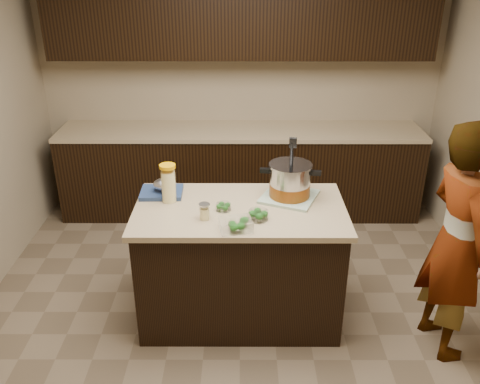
# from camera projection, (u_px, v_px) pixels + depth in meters

# --- Properties ---
(ground_plane) EXTENTS (4.00, 4.00, 0.00)m
(ground_plane) POSITION_uv_depth(u_px,v_px,m) (240.00, 312.00, 3.88)
(ground_plane) COLOR brown
(ground_plane) RESTS_ON ground
(room_shell) EXTENTS (4.04, 4.04, 2.72)m
(room_shell) POSITION_uv_depth(u_px,v_px,m) (240.00, 91.00, 3.14)
(room_shell) COLOR tan
(room_shell) RESTS_ON ground
(back_cabinets) EXTENTS (3.60, 0.63, 2.33)m
(back_cabinets) POSITION_uv_depth(u_px,v_px,m) (241.00, 124.00, 5.05)
(back_cabinets) COLOR black
(back_cabinets) RESTS_ON ground
(island) EXTENTS (1.46, 0.81, 0.90)m
(island) POSITION_uv_depth(u_px,v_px,m) (240.00, 262.00, 3.69)
(island) COLOR black
(island) RESTS_ON ground
(dish_towel) EXTENTS (0.47, 0.47, 0.02)m
(dish_towel) POSITION_uv_depth(u_px,v_px,m) (289.00, 197.00, 3.63)
(dish_towel) COLOR #619069
(dish_towel) RESTS_ON island
(stock_pot) EXTENTS (0.43, 0.34, 0.43)m
(stock_pot) POSITION_uv_depth(u_px,v_px,m) (290.00, 182.00, 3.58)
(stock_pot) COLOR #B7B7BC
(stock_pot) RESTS_ON dish_towel
(lemonade_pitcher) EXTENTS (0.14, 0.14, 0.27)m
(lemonade_pitcher) POSITION_uv_depth(u_px,v_px,m) (169.00, 185.00, 3.53)
(lemonade_pitcher) COLOR #F2E194
(lemonade_pitcher) RESTS_ON island
(mason_jar) EXTENTS (0.10, 0.10, 0.12)m
(mason_jar) POSITION_uv_depth(u_px,v_px,m) (205.00, 212.00, 3.32)
(mason_jar) COLOR #F2E194
(mason_jar) RESTS_ON island
(broccoli_tub_left) EXTENTS (0.12, 0.12, 0.05)m
(broccoli_tub_left) POSITION_uv_depth(u_px,v_px,m) (223.00, 207.00, 3.45)
(broccoli_tub_left) COLOR silver
(broccoli_tub_left) RESTS_ON island
(broccoli_tub_right) EXTENTS (0.15, 0.15, 0.06)m
(broccoli_tub_right) POSITION_uv_depth(u_px,v_px,m) (258.00, 215.00, 3.33)
(broccoli_tub_right) COLOR silver
(broccoli_tub_right) RESTS_ON island
(broccoli_tub_rect) EXTENTS (0.23, 0.18, 0.07)m
(broccoli_tub_rect) POSITION_uv_depth(u_px,v_px,m) (236.00, 225.00, 3.20)
(broccoli_tub_rect) COLOR silver
(broccoli_tub_rect) RESTS_ON island
(blue_tray) EXTENTS (0.31, 0.25, 0.11)m
(blue_tray) POSITION_uv_depth(u_px,v_px,m) (163.00, 189.00, 3.67)
(blue_tray) COLOR navy
(blue_tray) RESTS_ON island
(person) EXTENTS (0.49, 0.65, 1.63)m
(person) POSITION_uv_depth(u_px,v_px,m) (457.00, 242.00, 3.25)
(person) COLOR gray
(person) RESTS_ON ground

